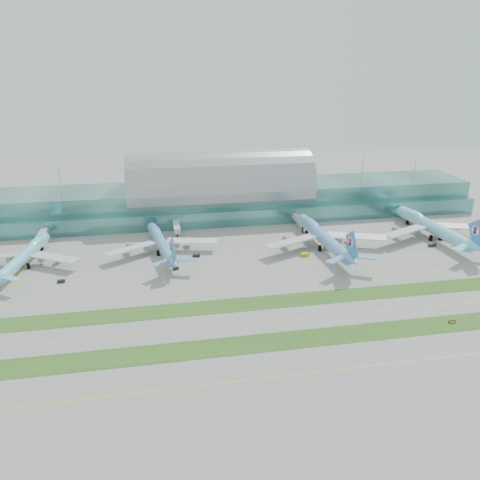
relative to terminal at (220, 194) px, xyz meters
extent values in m
plane|color=gray|center=(-0.01, -128.79, -14.23)|extent=(700.00, 700.00, 0.00)
cube|color=#3D7A75|center=(-0.01, 1.21, -4.23)|extent=(340.00, 42.00, 20.00)
cube|color=#3D7A75|center=(-0.01, -22.79, -9.23)|extent=(340.00, 8.00, 10.00)
ellipsoid|color=#9EA5A8|center=(-0.01, 1.21, 5.77)|extent=(340.00, 46.20, 16.17)
cylinder|color=white|center=(-0.01, 1.21, 13.77)|extent=(0.80, 0.80, 16.00)
cube|color=#B2B7B7|center=(-106.01, -33.79, -8.73)|extent=(3.50, 22.00, 3.00)
cylinder|color=black|center=(-106.01, -43.79, -12.23)|extent=(1.00, 1.00, 4.00)
cube|color=#B2B7B7|center=(-31.01, -33.79, -8.73)|extent=(3.50, 22.00, 3.00)
cylinder|color=black|center=(-31.01, -43.79, -12.23)|extent=(1.00, 1.00, 4.00)
cube|color=#B2B7B7|center=(43.99, -33.79, -8.73)|extent=(3.50, 22.00, 3.00)
cylinder|color=black|center=(43.99, -43.79, -12.23)|extent=(1.00, 1.00, 4.00)
cube|color=#B2B7B7|center=(118.99, -33.79, -8.73)|extent=(3.50, 22.00, 3.00)
cylinder|color=black|center=(118.99, -43.79, -12.23)|extent=(1.00, 1.00, 4.00)
cube|color=#2D591E|center=(-0.01, -156.79, -14.19)|extent=(420.00, 12.00, 0.08)
cube|color=#2D591E|center=(-0.01, -126.79, -14.19)|extent=(420.00, 12.00, 0.08)
cube|color=yellow|center=(-0.01, -176.79, -14.22)|extent=(420.00, 0.35, 0.01)
cube|color=yellow|center=(-0.01, -142.79, -14.22)|extent=(420.00, 0.35, 0.01)
cube|color=yellow|center=(-0.01, -110.79, -14.22)|extent=(420.00, 0.35, 0.01)
cube|color=yellow|center=(-0.01, -88.79, -14.22)|extent=(420.00, 0.35, 0.01)
cylinder|color=#6DD5F1|center=(-108.14, -66.90, -8.86)|extent=(14.22, 54.72, 5.46)
ellipsoid|color=#6DD5F1|center=(-105.67, -51.83, -7.36)|extent=(7.80, 17.21, 3.89)
cone|color=#6DD5F1|center=(-103.38, -37.90, -8.86)|extent=(6.10, 5.23, 5.46)
cylinder|color=gray|center=(-119.38, -62.03, -11.06)|extent=(3.74, 5.26, 2.99)
cube|color=silver|center=(-92.80, -71.21, -9.21)|extent=(26.00, 19.39, 1.07)
cylinder|color=gray|center=(-95.94, -65.87, -11.06)|extent=(3.74, 5.26, 2.99)
cylinder|color=black|center=(-104.78, -46.44, -12.91)|extent=(1.58, 1.58, 2.64)
cylinder|color=black|center=(-111.32, -69.95, -12.91)|extent=(1.58, 1.58, 2.64)
cylinder|color=black|center=(-106.11, -70.80, -12.91)|extent=(1.58, 1.58, 2.64)
cylinder|color=#629BD7|center=(-40.48, -61.23, -8.68)|extent=(15.00, 56.56, 5.64)
ellipsoid|color=#629BD7|center=(-43.12, -45.66, -7.13)|extent=(8.15, 17.80, 4.02)
cone|color=#629BD7|center=(-45.56, -31.27, -8.68)|extent=(6.32, 5.43, 5.64)
cone|color=#629BD7|center=(-35.15, -92.63, -7.59)|extent=(6.65, 8.97, 5.36)
cube|color=white|center=(-56.32, -65.77, -9.04)|extent=(26.83, 20.15, 1.11)
cylinder|color=gray|center=(-53.11, -60.24, -10.95)|extent=(3.89, 5.45, 3.09)
cube|color=white|center=(-24.03, -60.29, -9.04)|extent=(28.13, 12.54, 1.11)
cylinder|color=gray|center=(-28.89, -56.13, -10.95)|extent=(3.89, 5.45, 3.09)
cube|color=teal|center=(-35.46, -90.83, -1.85)|extent=(2.54, 11.88, 13.12)
cylinder|color=white|center=(-35.61, -89.94, -0.49)|extent=(1.54, 4.44, 4.37)
cylinder|color=black|center=(-44.06, -40.10, -12.86)|extent=(1.64, 1.64, 2.73)
cylinder|color=black|center=(-42.56, -65.28, -12.86)|extent=(1.64, 1.64, 2.73)
cylinder|color=black|center=(-37.18, -64.36, -12.86)|extent=(1.64, 1.64, 2.73)
cylinder|color=#68A0E5|center=(46.86, -70.45, -7.79)|extent=(8.90, 65.64, 6.54)
ellipsoid|color=#68A0E5|center=(46.19, -52.14, -5.99)|extent=(6.93, 20.11, 4.66)
cone|color=#68A0E5|center=(45.58, -35.22, -7.79)|extent=(6.73, 5.51, 6.54)
cone|color=#68A0E5|center=(48.19, -107.37, -6.52)|extent=(6.56, 9.72, 6.22)
cube|color=silver|center=(27.94, -73.25, -8.21)|extent=(32.16, 20.17, 1.29)
cylinder|color=gray|center=(32.49, -67.38, -10.43)|extent=(3.80, 5.93, 3.59)
cube|color=silver|center=(65.92, -71.88, -8.21)|extent=(32.48, 18.27, 1.29)
cylinder|color=gray|center=(60.97, -66.35, -10.43)|extent=(3.80, 5.93, 3.59)
cube|color=#2D80CA|center=(48.11, -105.26, 0.13)|extent=(1.13, 13.89, 15.22)
cylinder|color=silver|center=(48.08, -104.21, 1.71)|extent=(1.13, 5.10, 5.07)
cylinder|color=black|center=(45.96, -45.60, -12.64)|extent=(1.90, 1.90, 3.17)
cylinder|color=black|center=(43.84, -74.79, -12.64)|extent=(1.90, 1.90, 3.17)
cylinder|color=black|center=(50.17, -74.56, -12.64)|extent=(1.90, 1.90, 3.17)
cylinder|color=#6EDCF4|center=(115.04, -66.46, -7.68)|extent=(9.40, 66.79, 6.66)
ellipsoid|color=#6EDCF4|center=(114.27, -47.83, -5.85)|extent=(7.15, 20.48, 4.74)
cone|color=#6EDCF4|center=(113.56, -30.62, -7.68)|extent=(6.87, 5.64, 6.66)
cone|color=#6EDCF4|center=(116.59, -104.01, -6.39)|extent=(6.72, 9.92, 6.32)
cube|color=silver|center=(95.81, -69.40, -8.11)|extent=(32.68, 20.66, 1.31)
cylinder|color=gray|center=(100.40, -63.41, -10.36)|extent=(3.89, 6.05, 3.65)
cube|color=silver|center=(134.44, -67.80, -8.11)|extent=(33.06, 18.44, 1.31)
cylinder|color=gray|center=(129.37, -62.21, -10.36)|extent=(3.89, 6.05, 3.65)
cube|color=#3083D9|center=(116.50, -101.86, 0.38)|extent=(1.23, 14.13, 15.48)
cylinder|color=white|center=(116.45, -100.79, 1.99)|extent=(1.18, 5.19, 5.15)
cylinder|color=black|center=(113.99, -41.18, -12.62)|extent=(1.93, 1.93, 3.22)
cylinder|color=black|center=(111.99, -70.88, -12.62)|extent=(1.93, 1.93, 3.22)
cylinder|color=black|center=(118.43, -70.61, -12.62)|extent=(1.93, 1.93, 3.22)
cube|color=#C0990B|center=(-111.77, -76.96, -13.44)|extent=(3.70, 2.34, 1.57)
cube|color=black|center=(-87.46, -90.47, -13.56)|extent=(3.36, 1.83, 1.34)
cube|color=black|center=(-34.35, -85.14, -13.60)|extent=(3.19, 2.42, 1.25)
cube|color=black|center=(-22.80, -70.46, -13.47)|extent=(4.05, 2.11, 1.52)
cube|color=#C5AE0B|center=(33.55, -80.05, -13.36)|extent=(4.32, 2.57, 1.73)
cube|color=black|center=(49.47, -87.52, -13.45)|extent=(3.80, 2.71, 1.56)
cube|color=black|center=(107.81, -79.43, -13.40)|extent=(4.31, 2.11, 1.65)
cube|color=black|center=(122.29, -79.94, -13.38)|extent=(4.32, 3.01, 1.70)
cube|color=black|center=(69.00, -156.53, -13.63)|extent=(2.85, 0.49, 1.20)
cube|color=gold|center=(68.98, -156.72, -13.63)|extent=(2.39, 0.23, 0.87)
cylinder|color=black|center=(68.02, -156.45, -13.95)|extent=(0.13, 0.13, 0.55)
cylinder|color=black|center=(69.98, -156.60, -13.95)|extent=(0.13, 0.13, 0.55)
camera|label=1|loc=(-41.39, -298.55, 79.97)|focal=35.00mm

